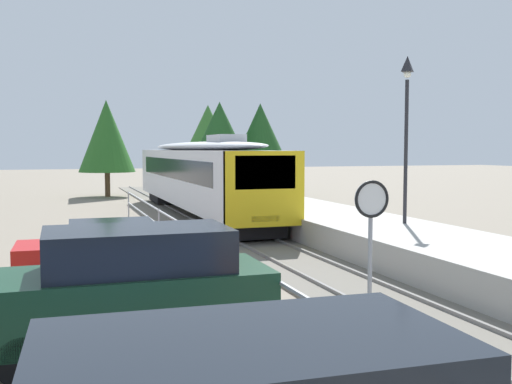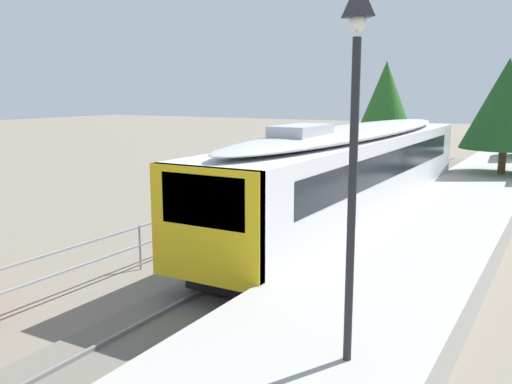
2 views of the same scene
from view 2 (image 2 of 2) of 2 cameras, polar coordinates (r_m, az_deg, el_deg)
ground_plane at (r=15.99m, az=-8.72°, el=-7.18°), size 160.00×160.00×0.00m
track_rails at (r=14.38m, az=0.78°, el=-8.93°), size 3.20×60.00×0.14m
commuter_train at (r=20.07m, az=10.48°, el=2.61°), size 2.82×19.36×3.74m
station_platform at (r=13.06m, az=13.50°, el=-9.31°), size 3.90×60.00×0.90m
platform_lamp_mid_platform at (r=7.59m, az=10.31°, el=9.05°), size 0.34×0.34×5.35m
tree_behind_carpark at (r=34.18m, az=13.36°, el=9.03°), size 3.85×3.85×6.67m
tree_distant_left at (r=29.17m, az=24.71°, el=8.36°), size 4.17×4.17×6.44m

